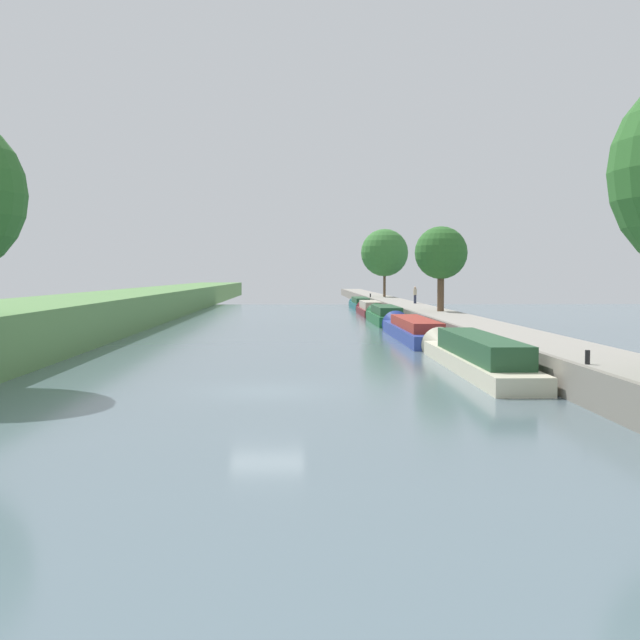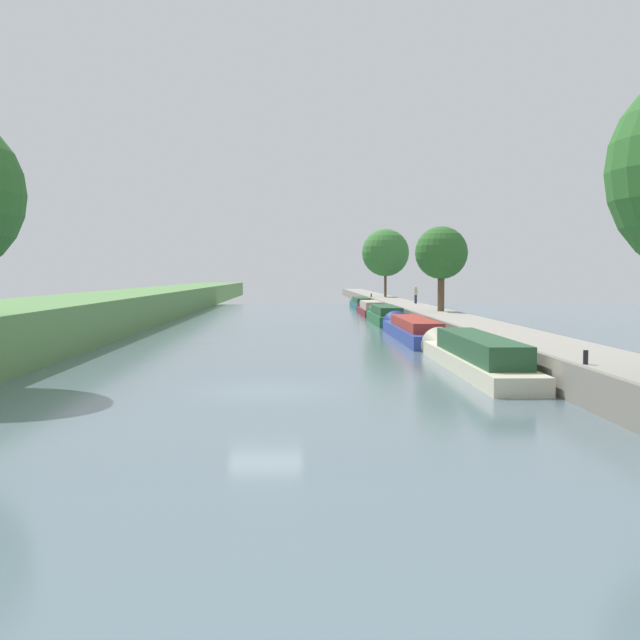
{
  "view_description": "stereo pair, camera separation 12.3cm",
  "coord_description": "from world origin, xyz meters",
  "views": [
    {
      "loc": [
        1.04,
        -27.26,
        4.0
      ],
      "look_at": [
        2.53,
        25.5,
        1.0
      ],
      "focal_mm": 45.0,
      "sensor_mm": 36.0,
      "label": 1
    },
    {
      "loc": [
        1.16,
        -27.26,
        4.0
      ],
      "look_at": [
        2.53,
        25.5,
        1.0
      ],
      "focal_mm": 45.0,
      "sensor_mm": 36.0,
      "label": 2
    }
  ],
  "objects": [
    {
      "name": "ground_plane",
      "position": [
        0.0,
        0.0,
        0.0
      ],
      "size": [
        160.0,
        160.0,
        0.0
      ],
      "primitive_type": "plane",
      "color": "slate"
    },
    {
      "name": "right_towpath",
      "position": [
        11.61,
        0.0,
        0.59
      ],
      "size": [
        3.46,
        260.0,
        1.17
      ],
      "color": "gray",
      "rests_on": "ground_plane"
    },
    {
      "name": "stone_quay",
      "position": [
        9.76,
        0.0,
        0.61
      ],
      "size": [
        0.25,
        260.0,
        1.22
      ],
      "color": "gray",
      "rests_on": "ground_plane"
    },
    {
      "name": "narrowboat_cream",
      "position": [
        8.43,
        6.16,
        0.62
      ],
      "size": [
        2.01,
        15.87,
        2.15
      ],
      "color": "beige",
      "rests_on": "ground_plane"
    },
    {
      "name": "narrowboat_blue",
      "position": [
        8.18,
        22.55,
        0.56
      ],
      "size": [
        2.13,
        16.46,
        2.02
      ],
      "color": "#283D93",
      "rests_on": "ground_plane"
    },
    {
      "name": "narrowboat_green",
      "position": [
        8.21,
        38.75,
        0.6
      ],
      "size": [
        2.13,
        12.87,
        2.07
      ],
      "color": "#1E6033",
      "rests_on": "ground_plane"
    },
    {
      "name": "narrowboat_maroon",
      "position": [
        8.22,
        52.46,
        0.56
      ],
      "size": [
        1.97,
        12.05,
        2.0
      ],
      "color": "maroon",
      "rests_on": "ground_plane"
    },
    {
      "name": "narrowboat_teal",
      "position": [
        8.36,
        66.82,
        0.55
      ],
      "size": [
        1.83,
        13.24,
        1.85
      ],
      "color": "#195B60",
      "rests_on": "ground_plane"
    },
    {
      "name": "tree_rightbank_midnear",
      "position": [
        12.08,
        34.12,
        5.64
      ],
      "size": [
        4.05,
        4.05,
        6.53
      ],
      "color": "brown",
      "rests_on": "right_towpath"
    },
    {
      "name": "tree_rightbank_midfar",
      "position": [
        12.11,
        74.32,
        6.76
      ],
      "size": [
        6.0,
        6.0,
        8.6
      ],
      "color": "brown",
      "rests_on": "right_towpath"
    },
    {
      "name": "person_walking",
      "position": [
        12.54,
        50.68,
        2.05
      ],
      "size": [
        0.34,
        0.34,
        1.66
      ],
      "color": "#282D42",
      "rests_on": "right_towpath"
    },
    {
      "name": "mooring_bollard_near",
      "position": [
        10.18,
        -2.38,
        1.4
      ],
      "size": [
        0.16,
        0.16,
        0.45
      ],
      "color": "black",
      "rests_on": "right_towpath"
    },
    {
      "name": "mooring_bollard_far",
      "position": [
        10.18,
        72.82,
        1.4
      ],
      "size": [
        0.16,
        0.16,
        0.45
      ],
      "color": "black",
      "rests_on": "right_towpath"
    }
  ]
}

